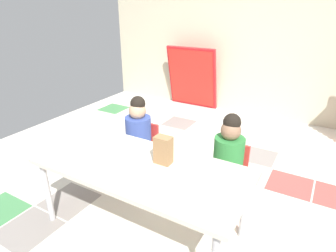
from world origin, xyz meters
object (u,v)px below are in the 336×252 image
object	(u,v)px
seated_child_middle_seat	(229,154)
paper_plate_near_edge	(129,169)
donut_powdered_on_plate	(128,167)
seated_child_near_camera	(139,131)
craft_table	(141,170)
paper_bag_brown	(163,150)
folded_activity_table	(192,78)

from	to	relation	value
seated_child_middle_seat	paper_plate_near_edge	size ratio (longest dim) A/B	5.10
paper_plate_near_edge	donut_powdered_on_plate	world-z (taller)	donut_powdered_on_plate
seated_child_near_camera	seated_child_middle_seat	distance (m)	0.95
craft_table	seated_child_near_camera	distance (m)	0.76
paper_bag_brown	craft_table	bearing A→B (deg)	-139.87
seated_child_middle_seat	paper_plate_near_edge	xyz separation A→B (m)	(-0.54, -0.71, 0.06)
seated_child_middle_seat	paper_plate_near_edge	bearing A→B (deg)	-127.07
donut_powdered_on_plate	seated_child_near_camera	bearing A→B (deg)	120.46
craft_table	seated_child_middle_seat	bearing A→B (deg)	50.80
seated_child_middle_seat	paper_bag_brown	bearing A→B (deg)	-126.15
seated_child_near_camera	folded_activity_table	xyz separation A→B (m)	(-0.56, 2.40, -0.02)
folded_activity_table	donut_powdered_on_plate	bearing A→B (deg)	-72.55
craft_table	paper_bag_brown	bearing A→B (deg)	40.13
craft_table	paper_bag_brown	xyz separation A→B (m)	(0.13, 0.11, 0.16)
seated_child_middle_seat	paper_plate_near_edge	world-z (taller)	seated_child_middle_seat
seated_child_near_camera	paper_plate_near_edge	size ratio (longest dim) A/B	5.10
seated_child_near_camera	paper_bag_brown	bearing A→B (deg)	-40.02
craft_table	seated_child_middle_seat	world-z (taller)	seated_child_middle_seat
paper_plate_near_edge	donut_powdered_on_plate	distance (m)	0.02
seated_child_near_camera	seated_child_middle_seat	bearing A→B (deg)	0.00
craft_table	paper_bag_brown	world-z (taller)	paper_bag_brown
craft_table	donut_powdered_on_plate	distance (m)	0.13
craft_table	paper_plate_near_edge	distance (m)	0.12
paper_bag_brown	paper_plate_near_edge	distance (m)	0.29
folded_activity_table	craft_table	bearing A→B (deg)	-71.35
folded_activity_table	paper_bag_brown	world-z (taller)	folded_activity_table
seated_child_middle_seat	folded_activity_table	world-z (taller)	folded_activity_table
craft_table	seated_child_middle_seat	xyz separation A→B (m)	(0.50, 0.61, -0.01)
paper_bag_brown	donut_powdered_on_plate	distance (m)	0.29
donut_powdered_on_plate	paper_bag_brown	bearing A→B (deg)	50.86
craft_table	donut_powdered_on_plate	bearing A→B (deg)	-111.24
paper_bag_brown	paper_plate_near_edge	xyz separation A→B (m)	(-0.17, -0.21, -0.11)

